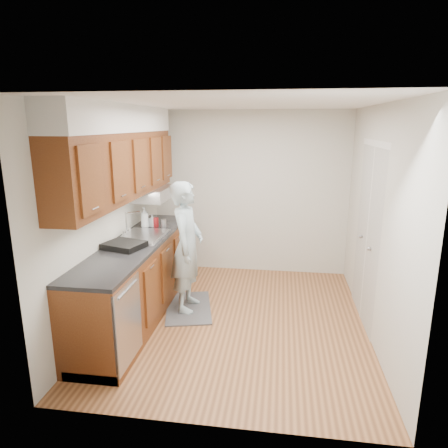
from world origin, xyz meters
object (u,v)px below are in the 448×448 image
Objects in this scene: person at (187,238)px; soda_can at (156,222)px; soap_bottle_b at (152,220)px; steel_can at (164,224)px; dish_rack at (124,245)px; soap_bottle_a at (145,217)px.

soda_can is (-0.54, 0.46, 0.07)m from person.
steel_can is at bearing -16.02° from soap_bottle_b.
soda_can is 0.97m from dish_rack.
person is 0.79m from soap_bottle_a.
soda_can is at bearing 26.24° from soap_bottle_a.
person reaches higher than soap_bottle_a.
soap_bottle_b reaches higher than steel_can.
person is 14.41× the size of soda_can.
soap_bottle_b is 0.42× the size of dish_rack.
person is at bearing 56.76° from dish_rack.
soda_can is 0.31× the size of dish_rack.
person is at bearing -40.88° from soda_can.
dish_rack is at bearing -90.58° from soap_bottle_b.
soap_bottle_a reaches higher than steel_can.
person is at bearing -30.91° from soap_bottle_a.
dish_rack is (-0.18, -0.92, -0.03)m from steel_can.
soap_bottle_a is 0.12m from soap_bottle_b.
dish_rack is (0.07, -0.90, -0.11)m from soap_bottle_a.
steel_can is (0.25, 0.02, -0.08)m from soap_bottle_a.
steel_can is at bearing -18.60° from soda_can.
soap_bottle_a is 2.23× the size of soda_can.
soap_bottle_b is at bearing 163.98° from steel_can.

